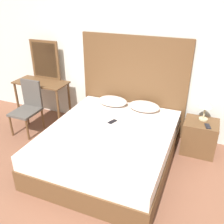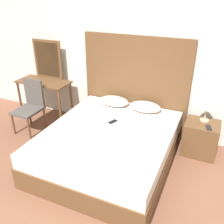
{
  "view_description": "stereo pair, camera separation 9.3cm",
  "coord_description": "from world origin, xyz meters",
  "px_view_note": "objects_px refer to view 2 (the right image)",
  "views": [
    {
      "loc": [
        1.14,
        -1.64,
        2.38
      ],
      "look_at": [
        -0.06,
        1.29,
        0.78
      ],
      "focal_mm": 40.0,
      "sensor_mm": 36.0,
      "label": 1
    },
    {
      "loc": [
        1.23,
        -1.6,
        2.38
      ],
      "look_at": [
        -0.06,
        1.29,
        0.78
      ],
      "focal_mm": 40.0,
      "sensor_mm": 36.0,
      "label": 2
    }
  ],
  "objects_px": {
    "vanity_desk": "(44,88)",
    "phone_on_bed": "(113,122)",
    "phone_on_nightstand": "(209,128)",
    "table_lamp": "(207,105)",
    "chair": "(31,104)",
    "nightstand": "(200,138)",
    "bed": "(109,146)"
  },
  "relations": [
    {
      "from": "phone_on_bed",
      "to": "table_lamp",
      "type": "height_order",
      "value": "table_lamp"
    },
    {
      "from": "table_lamp",
      "to": "vanity_desk",
      "type": "height_order",
      "value": "table_lamp"
    },
    {
      "from": "bed",
      "to": "vanity_desk",
      "type": "relative_size",
      "value": 2.07
    },
    {
      "from": "nightstand",
      "to": "vanity_desk",
      "type": "relative_size",
      "value": 0.53
    },
    {
      "from": "bed",
      "to": "phone_on_bed",
      "type": "bearing_deg",
      "value": 101.94
    },
    {
      "from": "vanity_desk",
      "to": "chair",
      "type": "relative_size",
      "value": 1.1
    },
    {
      "from": "phone_on_bed",
      "to": "vanity_desk",
      "type": "distance_m",
      "value": 1.72
    },
    {
      "from": "vanity_desk",
      "to": "phone_on_nightstand",
      "type": "bearing_deg",
      "value": -1.72
    },
    {
      "from": "phone_on_bed",
      "to": "vanity_desk",
      "type": "relative_size",
      "value": 0.16
    },
    {
      "from": "nightstand",
      "to": "chair",
      "type": "distance_m",
      "value": 2.95
    },
    {
      "from": "bed",
      "to": "vanity_desk",
      "type": "xyz_separation_m",
      "value": [
        -1.7,
        0.74,
        0.38
      ]
    },
    {
      "from": "bed",
      "to": "chair",
      "type": "height_order",
      "value": "chair"
    },
    {
      "from": "phone_on_nightstand",
      "to": "vanity_desk",
      "type": "relative_size",
      "value": 0.16
    },
    {
      "from": "vanity_desk",
      "to": "chair",
      "type": "distance_m",
      "value": 0.45
    },
    {
      "from": "nightstand",
      "to": "table_lamp",
      "type": "height_order",
      "value": "table_lamp"
    },
    {
      "from": "phone_on_bed",
      "to": "phone_on_nightstand",
      "type": "xyz_separation_m",
      "value": [
        1.35,
        0.4,
        0.0
      ]
    },
    {
      "from": "bed",
      "to": "vanity_desk",
      "type": "bearing_deg",
      "value": 156.32
    },
    {
      "from": "bed",
      "to": "chair",
      "type": "distance_m",
      "value": 1.74
    },
    {
      "from": "table_lamp",
      "to": "chair",
      "type": "height_order",
      "value": "chair"
    },
    {
      "from": "table_lamp",
      "to": "phone_on_nightstand",
      "type": "distance_m",
      "value": 0.34
    },
    {
      "from": "vanity_desk",
      "to": "phone_on_bed",
      "type": "bearing_deg",
      "value": -16.57
    },
    {
      "from": "table_lamp",
      "to": "chair",
      "type": "xyz_separation_m",
      "value": [
        -2.91,
        -0.53,
        -0.31
      ]
    },
    {
      "from": "table_lamp",
      "to": "phone_on_nightstand",
      "type": "height_order",
      "value": "table_lamp"
    },
    {
      "from": "phone_on_bed",
      "to": "phone_on_nightstand",
      "type": "distance_m",
      "value": 1.41
    },
    {
      "from": "table_lamp",
      "to": "phone_on_bed",
      "type": "bearing_deg",
      "value": -154.81
    },
    {
      "from": "table_lamp",
      "to": "phone_on_nightstand",
      "type": "relative_size",
      "value": 2.22
    },
    {
      "from": "vanity_desk",
      "to": "table_lamp",
      "type": "bearing_deg",
      "value": 2.17
    },
    {
      "from": "table_lamp",
      "to": "chair",
      "type": "distance_m",
      "value": 2.98
    },
    {
      "from": "phone_on_nightstand",
      "to": "vanity_desk",
      "type": "height_order",
      "value": "vanity_desk"
    },
    {
      "from": "table_lamp",
      "to": "bed",
      "type": "bearing_deg",
      "value": -144.98
    },
    {
      "from": "bed",
      "to": "nightstand",
      "type": "height_order",
      "value": "nightstand"
    },
    {
      "from": "bed",
      "to": "chair",
      "type": "relative_size",
      "value": 2.27
    }
  ]
}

